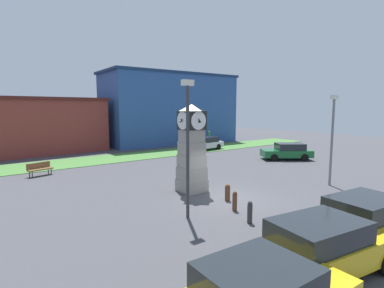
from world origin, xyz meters
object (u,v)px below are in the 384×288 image
(car_near_tower, at_px, (324,246))
(street_lamp_near_road, at_px, (188,139))
(bollard_near_tower, at_px, (250,212))
(car_by_building, at_px, (368,219))
(clock_tower, at_px, (192,150))
(car_silver_hatch, at_px, (205,143))
(bollard_far_row, at_px, (228,192))
(bollard_mid_row, at_px, (235,201))
(bench, at_px, (40,168))
(pedestrian_near_bench, at_px, (209,136))
(car_end_of_row, at_px, (287,151))
(street_lamp_far_side, at_px, (332,133))

(car_near_tower, height_order, street_lamp_near_road, street_lamp_near_road)
(bollard_near_tower, xyz_separation_m, car_by_building, (2.03, -3.61, 0.35))
(clock_tower, bearing_deg, car_silver_hatch, 48.01)
(bollard_far_row, xyz_separation_m, car_by_building, (0.71, -6.28, 0.37))
(bollard_mid_row, bearing_deg, car_near_tower, -108.29)
(bench, relative_size, street_lamp_near_road, 0.29)
(clock_tower, height_order, pedestrian_near_bench, clock_tower)
(car_end_of_row, xyz_separation_m, street_lamp_far_side, (-5.64, -7.00, 2.41))
(bollard_mid_row, height_order, street_lamp_far_side, street_lamp_far_side)
(car_silver_hatch, bearing_deg, street_lamp_near_road, -131.46)
(car_near_tower, distance_m, street_lamp_near_road, 6.32)
(clock_tower, relative_size, street_lamp_far_side, 0.90)
(car_by_building, bearing_deg, car_end_of_row, 44.52)
(car_by_building, bearing_deg, bollard_far_row, 96.46)
(bollard_near_tower, distance_m, car_by_building, 4.15)
(bollard_mid_row, bearing_deg, pedestrian_near_bench, 52.38)
(car_near_tower, bearing_deg, clock_tower, 76.75)
(bollard_near_tower, height_order, car_near_tower, car_near_tower)
(clock_tower, relative_size, car_silver_hatch, 1.02)
(bollard_far_row, height_order, bench, bench)
(bollard_near_tower, distance_m, street_lamp_far_side, 8.85)
(car_by_building, relative_size, car_end_of_row, 1.00)
(bollard_near_tower, bearing_deg, bench, 109.31)
(car_by_building, height_order, car_silver_hatch, car_by_building)
(clock_tower, height_order, street_lamp_far_side, street_lamp_far_side)
(bollard_mid_row, relative_size, car_by_building, 0.20)
(bench, distance_m, street_lamp_near_road, 13.29)
(bollard_mid_row, distance_m, car_silver_hatch, 19.59)
(clock_tower, height_order, bollard_far_row, clock_tower)
(car_by_building, distance_m, street_lamp_near_road, 7.17)
(bollard_far_row, height_order, car_by_building, car_by_building)
(clock_tower, distance_m, bollard_far_row, 3.15)
(clock_tower, height_order, street_lamp_near_road, street_lamp_near_road)
(clock_tower, relative_size, car_near_tower, 1.01)
(pedestrian_near_bench, relative_size, street_lamp_near_road, 0.30)
(pedestrian_near_bench, bearing_deg, bollard_mid_row, -127.62)
(bollard_near_tower, bearing_deg, pedestrian_near_bench, 53.28)
(bollard_near_tower, bearing_deg, street_lamp_far_side, 7.89)
(bollard_mid_row, xyz_separation_m, bollard_far_row, (0.76, 1.26, -0.02))
(bollard_near_tower, height_order, bollard_far_row, bollard_near_tower)
(bollard_mid_row, distance_m, street_lamp_near_road, 3.70)
(bollard_near_tower, xyz_separation_m, car_end_of_row, (13.99, 8.16, 0.29))
(clock_tower, relative_size, car_by_building, 1.06)
(car_near_tower, distance_m, street_lamp_far_side, 10.95)
(bench, bearing_deg, car_silver_hatch, 9.51)
(bollard_mid_row, bearing_deg, car_end_of_row, 26.67)
(clock_tower, relative_size, bollard_near_tower, 5.25)
(bollard_mid_row, xyz_separation_m, car_near_tower, (-1.71, -5.16, 0.34))
(bollard_mid_row, relative_size, car_silver_hatch, 0.19)
(bench, relative_size, pedestrian_near_bench, 0.96)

